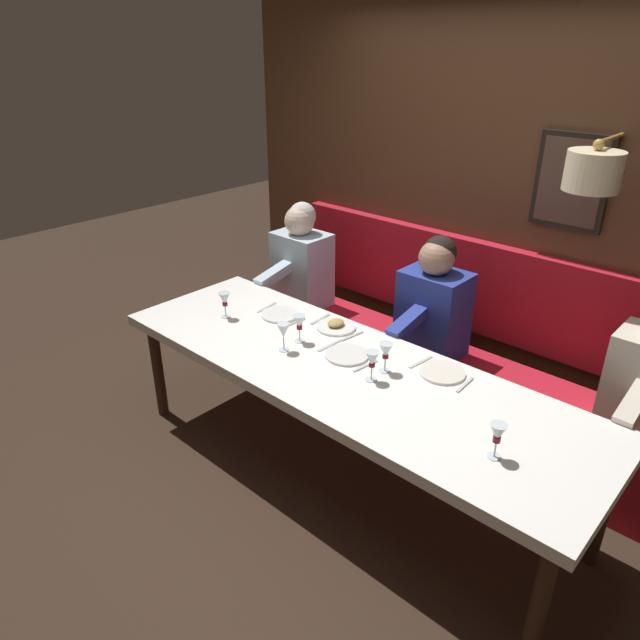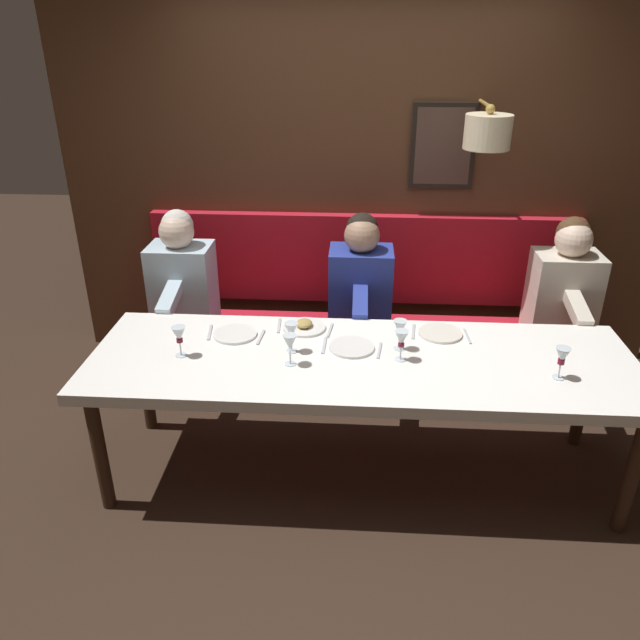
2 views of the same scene
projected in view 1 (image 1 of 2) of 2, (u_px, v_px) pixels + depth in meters
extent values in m
plane|color=#332319|center=(342.00, 474.00, 3.41)|extent=(12.00, 12.00, 0.00)
cube|color=white|center=(344.00, 370.00, 3.10)|extent=(0.90, 2.80, 0.06)
cylinder|color=#301E12|center=(539.00, 605.00, 2.24)|extent=(0.07, 0.07, 0.68)
cylinder|color=#301E12|center=(158.00, 370.00, 3.82)|extent=(0.07, 0.07, 0.68)
cylinder|color=#301E12|center=(603.00, 507.00, 2.70)|extent=(0.07, 0.07, 0.68)
cylinder|color=#301E12|center=(240.00, 334.00, 4.28)|extent=(0.07, 0.07, 0.68)
cube|color=red|center=(428.00, 382.00, 3.90)|extent=(0.52, 3.00, 0.45)
cube|color=#51331E|center=(494.00, 185.00, 3.75)|extent=(0.10, 4.20, 2.90)
cube|color=red|center=(475.00, 286.00, 3.99)|extent=(0.10, 3.00, 0.64)
cube|color=black|center=(572.00, 182.00, 3.35)|extent=(0.04, 0.42, 0.55)
cube|color=#4C382D|center=(570.00, 182.00, 3.34)|extent=(0.01, 0.36, 0.49)
cylinder|color=#A37F38|center=(611.00, 138.00, 2.99)|extent=(0.35, 0.02, 0.02)
cylinder|color=beige|center=(593.00, 171.00, 2.94)|extent=(0.28, 0.28, 0.20)
sphere|color=#A37F38|center=(599.00, 145.00, 2.88)|extent=(0.06, 0.06, 0.06)
cube|color=beige|center=(634.00, 405.00, 2.70)|extent=(0.33, 0.09, 0.14)
cube|color=#283893|center=(433.00, 314.00, 3.68)|extent=(0.30, 0.40, 0.56)
sphere|color=#A37A60|center=(437.00, 258.00, 3.50)|extent=(0.22, 0.22, 0.22)
sphere|color=black|center=(440.00, 252.00, 3.51)|extent=(0.20, 0.20, 0.20)
cube|color=#283893|center=(407.00, 323.00, 3.48)|extent=(0.33, 0.09, 0.14)
cube|color=silver|center=(302.00, 269.00, 4.39)|extent=(0.30, 0.40, 0.56)
sphere|color=beige|center=(299.00, 221.00, 4.21)|extent=(0.22, 0.22, 0.22)
sphere|color=silver|center=(302.00, 216.00, 4.21)|extent=(0.20, 0.20, 0.20)
cube|color=silver|center=(274.00, 275.00, 4.18)|extent=(0.33, 0.09, 0.14)
cylinder|color=silver|center=(347.00, 355.00, 3.17)|extent=(0.24, 0.24, 0.01)
cube|color=silver|center=(365.00, 366.00, 3.07)|extent=(0.17, 0.03, 0.01)
cube|color=silver|center=(329.00, 346.00, 3.28)|extent=(0.18, 0.02, 0.01)
cylinder|color=white|center=(336.00, 327.00, 3.48)|extent=(0.24, 0.24, 0.01)
ellipsoid|color=#AD8E4C|center=(336.00, 323.00, 3.47)|extent=(0.11, 0.09, 0.04)
cube|color=silver|center=(352.00, 336.00, 3.38)|extent=(0.17, 0.03, 0.01)
cube|color=silver|center=(320.00, 319.00, 3.58)|extent=(0.18, 0.03, 0.01)
cylinder|color=silver|center=(442.00, 372.00, 3.01)|extent=(0.24, 0.24, 0.01)
cube|color=silver|center=(465.00, 385.00, 2.91)|extent=(0.17, 0.02, 0.01)
cube|color=silver|center=(421.00, 362.00, 3.11)|extent=(0.18, 0.03, 0.01)
cylinder|color=white|center=(280.00, 314.00, 3.63)|extent=(0.24, 0.24, 0.01)
cube|color=silver|center=(294.00, 323.00, 3.53)|extent=(0.17, 0.03, 0.01)
cube|color=silver|center=(267.00, 307.00, 3.74)|extent=(0.18, 0.04, 0.01)
cylinder|color=silver|center=(300.00, 341.00, 3.33)|extent=(0.06, 0.06, 0.00)
cylinder|color=silver|center=(300.00, 335.00, 3.31)|extent=(0.01, 0.01, 0.07)
cone|color=silver|center=(299.00, 322.00, 3.28)|extent=(0.07, 0.07, 0.08)
cylinder|color=maroon|center=(299.00, 327.00, 3.29)|extent=(0.03, 0.03, 0.02)
cylinder|color=silver|center=(284.00, 350.00, 3.24)|extent=(0.06, 0.06, 0.00)
cylinder|color=silver|center=(284.00, 343.00, 3.22)|extent=(0.01, 0.01, 0.07)
cone|color=silver|center=(283.00, 331.00, 3.18)|extent=(0.07, 0.07, 0.08)
cylinder|color=silver|center=(226.00, 317.00, 3.62)|extent=(0.06, 0.06, 0.00)
cylinder|color=silver|center=(226.00, 311.00, 3.60)|extent=(0.01, 0.01, 0.07)
cone|color=silver|center=(225.00, 299.00, 3.56)|extent=(0.07, 0.07, 0.08)
cylinder|color=maroon|center=(225.00, 304.00, 3.58)|extent=(0.03, 0.03, 0.02)
cylinder|color=silver|center=(371.00, 379.00, 2.96)|extent=(0.06, 0.06, 0.00)
cylinder|color=silver|center=(371.00, 373.00, 2.94)|extent=(0.01, 0.01, 0.07)
cone|color=silver|center=(372.00, 359.00, 2.90)|extent=(0.07, 0.07, 0.08)
cylinder|color=maroon|center=(372.00, 365.00, 2.92)|extent=(0.03, 0.03, 0.02)
cylinder|color=silver|center=(385.00, 371.00, 3.03)|extent=(0.06, 0.06, 0.00)
cylinder|color=silver|center=(385.00, 364.00, 3.02)|extent=(0.01, 0.01, 0.07)
cone|color=silver|center=(386.00, 351.00, 2.98)|extent=(0.07, 0.07, 0.08)
cylinder|color=maroon|center=(385.00, 356.00, 3.00)|extent=(0.03, 0.03, 0.02)
cylinder|color=silver|center=(494.00, 457.00, 2.41)|extent=(0.06, 0.06, 0.00)
cylinder|color=silver|center=(495.00, 449.00, 2.40)|extent=(0.01, 0.01, 0.07)
cone|color=silver|center=(498.00, 433.00, 2.36)|extent=(0.07, 0.07, 0.08)
cylinder|color=maroon|center=(497.00, 439.00, 2.37)|extent=(0.03, 0.03, 0.03)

